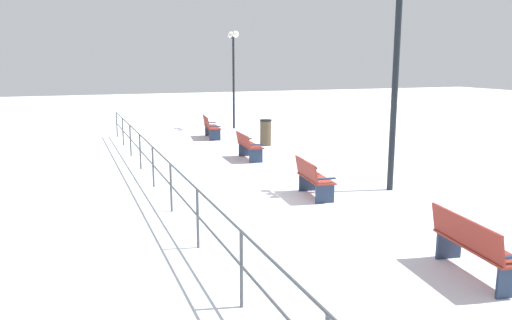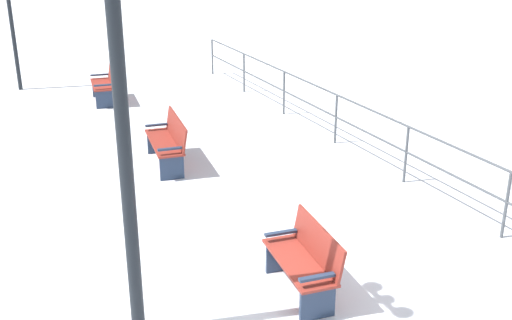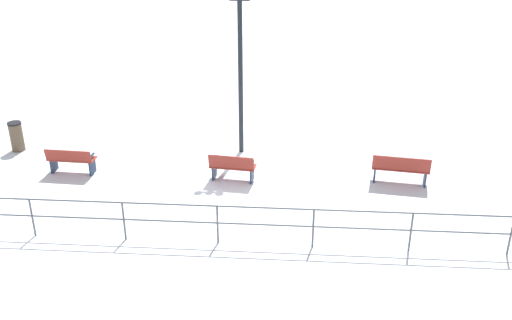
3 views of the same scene
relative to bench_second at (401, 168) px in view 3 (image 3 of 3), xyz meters
The scene contains 7 objects.
ground_plane 5.00m from the bench_second, 89.55° to the left, with size 80.00×80.00×0.00m, color white.
bench_second is the anchor object (origin of this frame).
bench_third 4.98m from the bench_second, 91.97° to the left, with size 0.70×1.42×0.90m.
bench_fourth 9.96m from the bench_second, 90.21° to the left, with size 0.61×1.47×0.87m.
lamppost_middle 5.95m from the bench_second, 68.20° to the left, with size 0.25×0.88×5.22m.
waterfront_railing 6.13m from the bench_second, 125.71° to the left, with size 0.05×23.43×1.07m.
trash_bin 12.49m from the bench_second, 82.90° to the left, with size 0.45×0.45×1.00m.
Camera 3 is at (-15.79, -1.83, 8.07)m, focal length 41.03 mm.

